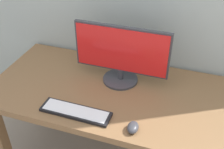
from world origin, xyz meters
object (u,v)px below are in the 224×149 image
(desk, at_px, (111,102))
(monitor, at_px, (121,54))
(keyboard_primary, at_px, (76,112))
(mouse, at_px, (133,127))

(desk, distance_m, monitor, 0.33)
(desk, xyz_separation_m, keyboard_primary, (-0.12, -0.26, 0.11))
(desk, bearing_deg, monitor, 78.04)
(monitor, height_order, keyboard_primary, monitor)
(keyboard_primary, height_order, mouse, mouse)
(monitor, xyz_separation_m, keyboard_primary, (-0.15, -0.39, -0.19))
(desk, xyz_separation_m, mouse, (0.22, -0.29, 0.13))
(keyboard_primary, xyz_separation_m, mouse, (0.34, -0.03, 0.01))
(desk, xyz_separation_m, monitor, (0.03, 0.13, 0.30))
(desk, distance_m, keyboard_primary, 0.31)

